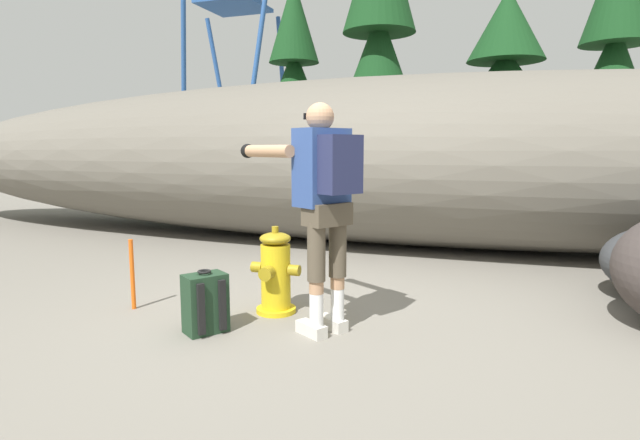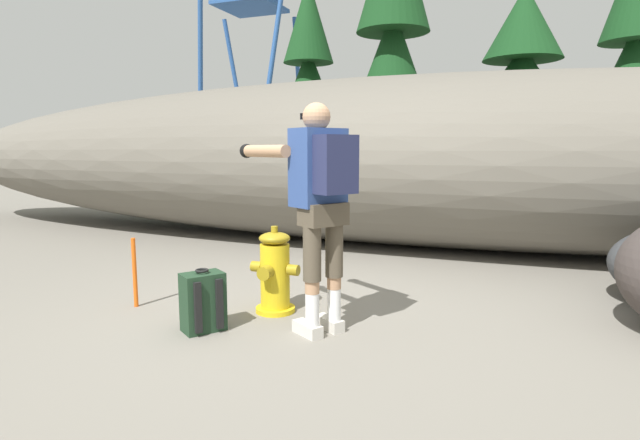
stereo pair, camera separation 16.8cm
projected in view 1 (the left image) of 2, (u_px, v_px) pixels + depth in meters
ground_plane at (304, 322)px, 4.04m from camera, size 56.00×56.00×0.04m
dirt_embankment at (395, 161)px, 7.24m from camera, size 17.97×3.20×2.35m
fire_hydrant at (275, 274)px, 4.19m from camera, size 0.42×0.38×0.72m
utility_worker at (322, 189)px, 3.63m from camera, size 1.03×0.84×1.67m
spare_backpack at (205, 304)px, 3.75m from camera, size 0.36×0.36×0.47m
pine_tree_far_left at (294, 77)px, 13.77m from camera, size 2.09×2.09×5.86m
pine_tree_left at (379, 55)px, 11.91m from camera, size 2.63×2.63×6.97m
pine_tree_center at (505, 74)px, 12.82m from camera, size 2.95×2.95×5.31m
pine_tree_right at (614, 64)px, 13.09m from camera, size 2.70×2.70×6.95m
survey_stake at (132, 274)px, 4.28m from camera, size 0.04×0.04×0.60m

